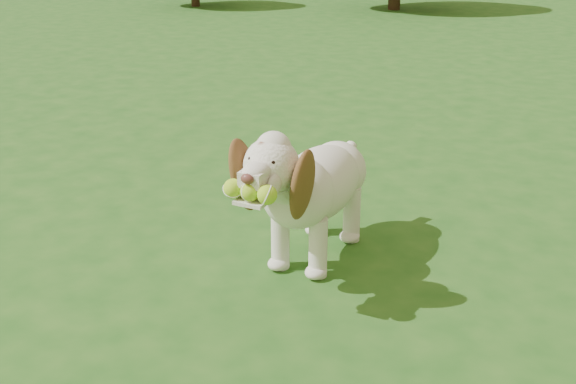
% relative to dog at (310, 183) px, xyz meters
% --- Properties ---
extents(ground, '(80.00, 80.00, 0.00)m').
position_rel_dog_xyz_m(ground, '(0.07, 0.14, -0.40)').
color(ground, '#1D4E16').
rests_on(ground, ground).
extents(dog, '(0.40, 1.14, 0.74)m').
position_rel_dog_xyz_m(dog, '(0.00, 0.00, 0.00)').
color(dog, silver).
rests_on(dog, ground).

